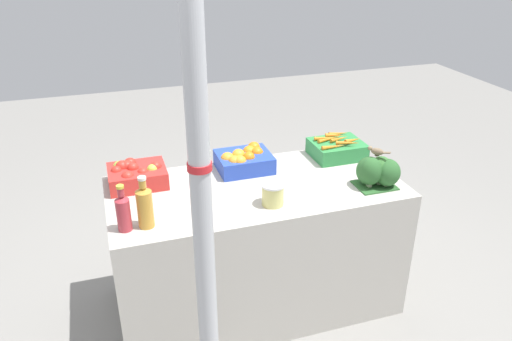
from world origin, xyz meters
TOP-DOWN VIEW (x-y plane):
  - ground_plane at (0.00, 0.00)m, footprint 10.00×10.00m
  - market_table at (0.00, 0.00)m, footprint 1.67×0.79m
  - support_pole at (-0.46, -0.72)m, footprint 0.10×0.10m
  - apple_crate at (-0.65, 0.24)m, footprint 0.32×0.27m
  - orange_crate at (-0.00, 0.23)m, footprint 0.32×0.27m
  - carrot_crate at (0.63, 0.24)m, footprint 0.32×0.27m
  - broccoli_pile at (0.65, -0.21)m, footprint 0.24×0.19m
  - juice_bottle_ruby at (-0.75, -0.24)m, footprint 0.07×0.07m
  - juice_bottle_amber at (-0.65, -0.24)m, footprint 0.08×0.08m
  - pickle_jar at (0.02, -0.23)m, footprint 0.12×0.12m
  - sparrow_bird at (0.65, -0.19)m, footprint 0.10×0.11m

SIDE VIEW (x-z plane):
  - ground_plane at x=0.00m, z-range 0.00..0.00m
  - market_table at x=0.00m, z-range 0.00..0.83m
  - carrot_crate at x=0.63m, z-range 0.82..0.96m
  - pickle_jar at x=0.02m, z-range 0.83..0.95m
  - orange_crate at x=0.00m, z-range 0.83..0.97m
  - apple_crate at x=-0.65m, z-range 0.83..0.96m
  - broccoli_pile at x=0.65m, z-range 0.83..1.02m
  - juice_bottle_ruby at x=-0.75m, z-range 0.81..1.05m
  - juice_bottle_amber at x=-0.65m, z-range 0.81..1.08m
  - sparrow_bird at x=0.65m, z-range 1.02..1.07m
  - support_pole at x=-0.46m, z-range 0.00..2.69m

